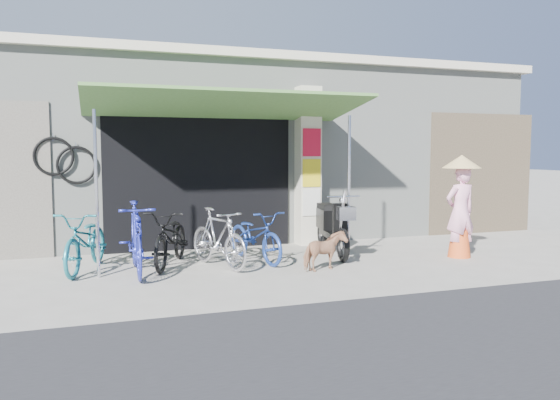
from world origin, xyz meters
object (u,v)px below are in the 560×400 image
object	(u,v)px
bike_teal	(86,241)
moped	(332,226)
street_dog	(325,251)
bike_black	(171,238)
bike_navy	(255,236)
nun	(460,207)
bike_blue	(136,238)
bike_silver	(218,238)

from	to	relation	value
bike_teal	moped	size ratio (longest dim) A/B	0.91
bike_teal	street_dog	distance (m)	3.55
bike_black	street_dog	world-z (taller)	bike_black
bike_navy	nun	xyz separation A→B (m)	(3.36, -0.77, 0.44)
bike_teal	bike_blue	xyz separation A→B (m)	(0.69, -0.46, 0.07)
bike_teal	nun	xyz separation A→B (m)	(5.95, -0.88, 0.40)
moped	nun	size ratio (longest dim) A/B	1.10
bike_navy	street_dog	size ratio (longest dim) A/B	2.29
bike_blue	street_dog	size ratio (longest dim) A/B	2.52
street_dog	moped	bearing A→B (deg)	-47.14
bike_black	nun	xyz separation A→B (m)	(4.70, -0.83, 0.41)
bike_blue	bike_black	distance (m)	0.70
bike_teal	moped	xyz separation A→B (m)	(4.01, 0.06, 0.04)
bike_black	bike_navy	bearing A→B (deg)	19.44
nun	bike_blue	bearing A→B (deg)	-7.57
bike_navy	bike_silver	bearing A→B (deg)	-174.01
bike_teal	moped	distance (m)	4.01
street_dog	nun	bearing A→B (deg)	-103.13
nun	bike_silver	bearing A→B (deg)	-10.36
street_dog	bike_silver	bearing A→B (deg)	43.61
bike_black	moped	bearing A→B (deg)	24.40
street_dog	moped	distance (m)	1.37
bike_teal	bike_silver	world-z (taller)	bike_silver
bike_blue	bike_navy	world-z (taller)	bike_blue
bike_blue	bike_silver	xyz separation A→B (m)	(1.23, 0.10, -0.07)
bike_black	moped	distance (m)	2.77
bike_teal	bike_navy	size ratio (longest dim) A/B	1.08
bike_blue	bike_silver	world-z (taller)	bike_blue
bike_silver	street_dog	distance (m)	1.65
bike_blue	bike_silver	size ratio (longest dim) A/B	1.15
nun	bike_teal	bearing A→B (deg)	-11.46
bike_silver	bike_navy	xyz separation A→B (m)	(0.67, 0.25, -0.04)
bike_silver	bike_teal	bearing A→B (deg)	149.67
bike_blue	bike_navy	xyz separation A→B (m)	(1.90, 0.35, -0.11)
bike_teal	street_dog	size ratio (longest dim) A/B	2.48
moped	bike_navy	bearing A→B (deg)	-163.76
bike_blue	nun	xyz separation A→B (m)	(5.26, -0.42, 0.33)
moped	nun	world-z (taller)	nun
bike_black	bike_silver	world-z (taller)	bike_silver
bike_black	bike_teal	bearing A→B (deg)	-160.24
bike_silver	nun	distance (m)	4.09
bike_teal	bike_navy	distance (m)	2.59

